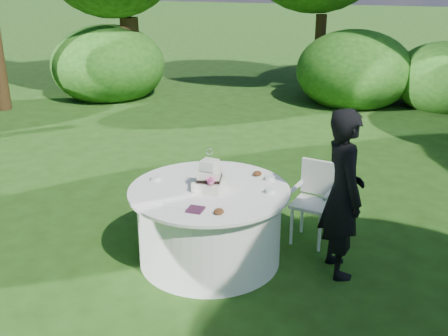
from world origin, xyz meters
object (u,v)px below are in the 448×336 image
at_px(cake, 210,178).
at_px(chair, 314,195).
at_px(guest, 343,194).
at_px(napkins, 195,210).
at_px(table, 210,224).

distance_m(cake, chair, 1.23).
bearing_deg(guest, napkins, 93.85).
xyz_separation_m(napkins, guest, (1.20, 0.67, 0.03)).
distance_m(napkins, guest, 1.37).
bearing_deg(table, chair, 39.00).
xyz_separation_m(napkins, chair, (0.87, 1.23, -0.27)).
height_order(guest, table, guest).
bearing_deg(chair, guest, -59.61).
distance_m(napkins, cake, 0.49).
relative_size(guest, table, 1.04).
distance_m(napkins, chair, 1.53).
xyz_separation_m(napkins, table, (-0.05, 0.49, -0.39)).
bearing_deg(cake, table, 125.87).
relative_size(napkins, cake, 0.34).
distance_m(guest, chair, 0.71).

